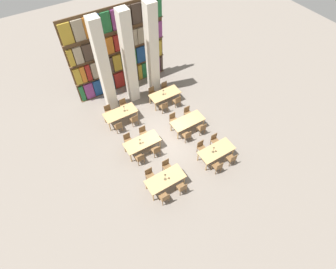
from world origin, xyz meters
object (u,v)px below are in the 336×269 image
Objects in this scene: chair_14 at (202,128)px; reading_table_4 at (120,113)px; desk_lamp_0 at (165,176)px; chair_17 at (108,111)px; chair_5 at (201,147)px; chair_9 at (128,140)px; pillar_right at (152,51)px; chair_16 at (119,126)px; chair_0 at (165,198)px; chair_20 at (164,107)px; chair_1 at (150,175)px; chair_18 at (134,120)px; pillar_center at (129,60)px; chair_23 at (165,88)px; reading_table_1 at (216,151)px; chair_13 at (173,119)px; chair_12 at (187,135)px; chair_7 at (215,140)px; chair_15 at (188,112)px; desk_lamp_4 at (163,91)px; chair_2 at (182,188)px; chair_22 at (177,101)px; chair_6 at (232,159)px; chair_8 at (140,158)px; desk_lamp_3 at (124,108)px; reading_table_2 at (142,143)px; pillar_left at (104,68)px; chair_4 at (218,167)px; desk_lamp_1 at (214,149)px; chair_11 at (143,132)px; chair_3 at (167,166)px; reading_table_5 at (165,95)px; reading_table_3 at (188,121)px; chair_21 at (152,93)px.

reading_table_4 is at bearing 136.61° from chair_14.
desk_lamp_0 reaches higher than chair_17.
chair_9 is (-3.23, 2.60, 0.00)m from chair_5.
chair_16 is at bearing -148.90° from pillar_right.
chair_20 is (3.14, 5.28, 0.00)m from chair_0.
chair_18 is at bearing -105.42° from chair_1.
pillar_center is 3.32m from chair_23.
chair_13 reaches higher than reading_table_1.
pillar_center is 6.92× the size of chair_12.
chair_7 is at bearing -180.00° from chair_5.
chair_15 is at bearing -50.97° from chair_20.
reading_table_1 is at bearing -87.92° from desk_lamp_4.
reading_table_1 is at bearing 11.67° from chair_0.
chair_2 is 6.13m from chair_22.
chair_18 is at bearing 121.20° from chair_6.
chair_20 is at bearing -87.86° from chair_5.
chair_18 is (-2.03, 2.68, 0.00)m from chair_12.
desk_lamp_0 is 0.58× the size of chair_6.
reading_table_4 is at bearing 89.57° from desk_lamp_0.
chair_5 is 1.00× the size of chair_14.
chair_17 is at bearing -160.81° from pillar_center.
chair_8 is at bearing -92.56° from chair_1.
desk_lamp_3 reaches higher than reading_table_1.
chair_16 is 4.11m from chair_22.
chair_15 is 4.90m from chair_17.
chair_15 is at bearing 11.31° from reading_table_2.
reading_table_2 is 2.59m from chair_13.
pillar_left reaches higher than chair_4.
chair_8 is at bearing -146.90° from chair_22.
chair_4 is 1.94× the size of desk_lamp_1.
reading_table_1 is 4.29m from chair_11.
pillar_left is 3.01× the size of reading_table_2.
desk_lamp_4 is (0.46, 1.94, 0.52)m from chair_13.
reading_table_4 is (-2.57, 1.94, 0.18)m from chair_13.
chair_3 is 1.00× the size of chair_7.
reading_table_5 is at bearing -25.03° from pillar_left.
chair_8 is at bearing 141.15° from chair_4.
chair_15 is at bearing -59.33° from pillar_center.
chair_14 is 0.44× the size of reading_table_4.
reading_table_2 is at bearing -138.18° from desk_lamp_4.
desk_lamp_1 is at bearing -62.58° from desk_lamp_3.
chair_12 is (-1.15, 2.57, 0.00)m from chair_6.
chair_11 is 2.68m from reading_table_3.
reading_table_3 is 2.68m from reading_table_5.
chair_21 is (-0.14, 6.73, 0.00)m from chair_4.
reading_table_4 is at bearing -28.22° from chair_15.
desk_lamp_4 is at bearing 59.53° from chair_0.
desk_lamp_3 is (0.79, 4.51, 0.55)m from chair_1.
chair_3 is 0.44× the size of reading_table_4.
reading_table_1 is 2.30× the size of chair_5.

